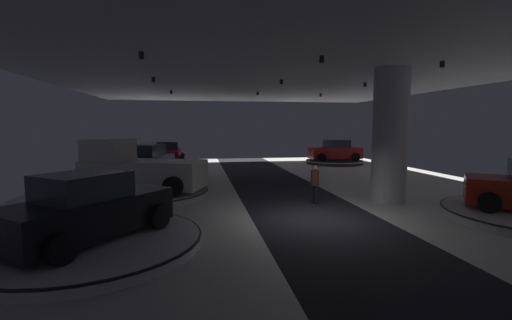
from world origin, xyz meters
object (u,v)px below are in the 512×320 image
at_px(display_platform_near_left, 91,243).
at_px(pickup_truck_mid_left, 138,170).
at_px(display_car_deep_left, 169,153).
at_px(display_car_far_left, 147,161).
at_px(display_platform_deep_right, 334,162).
at_px(display_car_deep_right, 335,151).
at_px(display_platform_mid_left, 145,193).
at_px(column_right, 390,136).
at_px(display_car_near_left, 88,209).
at_px(visitor_walking_near, 315,182).
at_px(display_platform_far_left, 147,176).
at_px(display_platform_deep_left, 169,164).

bearing_deg(display_platform_near_left, pickup_truck_mid_left, 89.75).
bearing_deg(display_car_deep_left, display_car_far_left, -95.95).
bearing_deg(display_platform_deep_right, display_platform_near_left, -127.96).
bearing_deg(display_platform_near_left, display_car_deep_right, 51.98).
relative_size(display_car_deep_right, display_platform_mid_left, 0.75).
bearing_deg(display_car_far_left, display_platform_near_left, -88.63).
xyz_separation_m(display_platform_near_left, pickup_truck_mid_left, (0.03, 6.85, 1.03)).
xyz_separation_m(column_right, display_car_near_left, (-10.59, -3.91, -1.69)).
xyz_separation_m(display_car_far_left, display_platform_mid_left, (0.61, -4.90, -0.98)).
height_order(display_car_deep_left, visitor_walking_near, display_car_deep_left).
distance_m(display_car_near_left, display_car_far_left, 11.68).
bearing_deg(display_platform_far_left, pickup_truck_mid_left, -86.17).
bearing_deg(display_car_near_left, display_platform_far_left, 91.33).
bearing_deg(display_platform_near_left, visitor_walking_near, 28.41).
relative_size(display_platform_near_left, display_platform_mid_left, 0.99).
bearing_deg(display_car_deep_right, display_car_far_left, -156.35).
bearing_deg(display_platform_deep_left, display_car_deep_left, -91.09).
distance_m(display_platform_deep_right, display_platform_far_left, 15.58).
distance_m(display_platform_deep_left, display_platform_deep_right, 13.55).
relative_size(column_right, display_platform_near_left, 0.98).
height_order(display_car_far_left, visitor_walking_near, display_car_far_left).
bearing_deg(visitor_walking_near, display_platform_mid_left, 158.80).
relative_size(display_car_deep_left, pickup_truck_mid_left, 0.75).
distance_m(column_right, display_platform_deep_right, 14.65).
bearing_deg(display_car_near_left, display_car_far_left, 91.28).
distance_m(column_right, display_platform_far_left, 13.57).
bearing_deg(display_platform_mid_left, display_platform_deep_right, 39.29).
distance_m(display_platform_near_left, display_platform_mid_left, 6.76).
relative_size(column_right, visitor_walking_near, 3.46).
bearing_deg(display_car_near_left, display_platform_deep_right, 52.04).
bearing_deg(display_car_deep_right, display_platform_far_left, -156.26).
xyz_separation_m(display_platform_near_left, display_car_far_left, (-0.28, 11.65, 0.96)).
xyz_separation_m(display_platform_deep_left, display_platform_near_left, (-0.43, -18.48, 0.03)).
bearing_deg(display_platform_mid_left, display_car_deep_right, 39.22).
distance_m(display_car_far_left, visitor_walking_near, 10.84).
bearing_deg(display_platform_deep_right, display_car_deep_left, 177.69).
relative_size(column_right, display_platform_deep_right, 1.15).
distance_m(display_platform_deep_right, display_car_deep_right, 0.90).
height_order(display_car_near_left, display_platform_deep_right, display_car_near_left).
height_order(display_car_deep_left, pickup_truck_mid_left, pickup_truck_mid_left).
height_order(display_car_deep_left, display_car_near_left, display_car_near_left).
bearing_deg(display_platform_deep_right, display_platform_deep_left, 177.56).
bearing_deg(display_car_deep_left, column_right, -55.15).
distance_m(display_platform_near_left, display_platform_far_left, 11.62).
relative_size(column_right, display_car_deep_right, 1.29).
bearing_deg(display_platform_near_left, column_right, 20.19).
distance_m(display_car_near_left, display_platform_far_left, 11.68).
bearing_deg(display_platform_deep_right, display_car_deep_right, -0.93).
xyz_separation_m(display_platform_deep_right, display_platform_far_left, (-14.26, -6.28, 0.03)).
bearing_deg(display_car_far_left, display_car_deep_left, 84.05).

